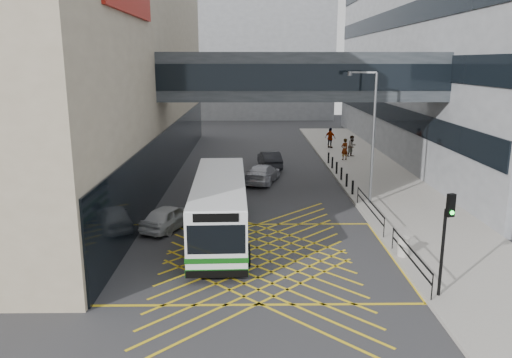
{
  "coord_description": "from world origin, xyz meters",
  "views": [
    {
      "loc": [
        -0.31,
        -20.74,
        8.45
      ],
      "look_at": [
        0.0,
        4.0,
        2.6
      ],
      "focal_mm": 35.0,
      "sensor_mm": 36.0,
      "label": 1
    }
  ],
  "objects_px": {
    "car_dark": "(270,160)",
    "car_silver": "(262,173)",
    "street_lamp": "(371,130)",
    "pedestrian_a": "(345,149)",
    "traffic_light": "(446,230)",
    "pedestrian_b": "(352,146)",
    "bus": "(220,206)",
    "litter_bin": "(403,246)",
    "pedestrian_c": "(330,138)",
    "car_white": "(169,217)"
  },
  "relations": [
    {
      "from": "car_dark",
      "to": "pedestrian_c",
      "type": "distance_m",
      "value": 10.72
    },
    {
      "from": "litter_bin",
      "to": "pedestrian_c",
      "type": "distance_m",
      "value": 27.93
    },
    {
      "from": "car_dark",
      "to": "litter_bin",
      "type": "height_order",
      "value": "car_dark"
    },
    {
      "from": "traffic_light",
      "to": "street_lamp",
      "type": "height_order",
      "value": "street_lamp"
    },
    {
      "from": "car_silver",
      "to": "traffic_light",
      "type": "xyz_separation_m",
      "value": [
        6.0,
        -18.13,
        1.97
      ]
    },
    {
      "from": "car_silver",
      "to": "litter_bin",
      "type": "xyz_separation_m",
      "value": [
        5.79,
        -14.26,
        -0.12
      ]
    },
    {
      "from": "car_silver",
      "to": "litter_bin",
      "type": "bearing_deg",
      "value": 127.44
    },
    {
      "from": "street_lamp",
      "to": "car_silver",
      "type": "bearing_deg",
      "value": 160.35
    },
    {
      "from": "traffic_light",
      "to": "pedestrian_a",
      "type": "height_order",
      "value": "traffic_light"
    },
    {
      "from": "pedestrian_b",
      "to": "litter_bin",
      "type": "bearing_deg",
      "value": -132.88
    },
    {
      "from": "pedestrian_b",
      "to": "car_dark",
      "type": "bearing_deg",
      "value": 171.89
    },
    {
      "from": "bus",
      "to": "pedestrian_a",
      "type": "height_order",
      "value": "bus"
    },
    {
      "from": "traffic_light",
      "to": "litter_bin",
      "type": "xyz_separation_m",
      "value": [
        -0.2,
        3.87,
        -2.09
      ]
    },
    {
      "from": "pedestrian_a",
      "to": "pedestrian_c",
      "type": "relative_size",
      "value": 0.94
    },
    {
      "from": "pedestrian_a",
      "to": "pedestrian_b",
      "type": "relative_size",
      "value": 0.99
    },
    {
      "from": "car_dark",
      "to": "car_silver",
      "type": "height_order",
      "value": "car_silver"
    },
    {
      "from": "street_lamp",
      "to": "pedestrian_a",
      "type": "height_order",
      "value": "street_lamp"
    },
    {
      "from": "bus",
      "to": "pedestrian_a",
      "type": "bearing_deg",
      "value": 61.23
    },
    {
      "from": "traffic_light",
      "to": "car_dark",
      "type": "bearing_deg",
      "value": 85.11
    },
    {
      "from": "car_silver",
      "to": "pedestrian_b",
      "type": "height_order",
      "value": "pedestrian_b"
    },
    {
      "from": "litter_bin",
      "to": "pedestrian_a",
      "type": "xyz_separation_m",
      "value": [
        1.47,
        21.82,
        0.49
      ]
    },
    {
      "from": "pedestrian_a",
      "to": "pedestrian_b",
      "type": "distance_m",
      "value": 1.81
    },
    {
      "from": "litter_bin",
      "to": "bus",
      "type": "bearing_deg",
      "value": 160.58
    },
    {
      "from": "car_white",
      "to": "pedestrian_c",
      "type": "distance_m",
      "value": 26.55
    },
    {
      "from": "bus",
      "to": "traffic_light",
      "type": "distance_m",
      "value": 10.79
    },
    {
      "from": "bus",
      "to": "car_dark",
      "type": "relative_size",
      "value": 2.42
    },
    {
      "from": "car_white",
      "to": "car_dark",
      "type": "xyz_separation_m",
      "value": [
        5.79,
        14.96,
        0.06
      ]
    },
    {
      "from": "car_white",
      "to": "pedestrian_c",
      "type": "height_order",
      "value": "pedestrian_c"
    },
    {
      "from": "litter_bin",
      "to": "pedestrian_b",
      "type": "distance_m",
      "value": 23.49
    },
    {
      "from": "car_silver",
      "to": "bus",
      "type": "bearing_deg",
      "value": 93.65
    },
    {
      "from": "car_dark",
      "to": "litter_bin",
      "type": "relative_size",
      "value": 5.16
    },
    {
      "from": "street_lamp",
      "to": "pedestrian_b",
      "type": "relative_size",
      "value": 4.14
    },
    {
      "from": "traffic_light",
      "to": "pedestrian_a",
      "type": "xyz_separation_m",
      "value": [
        1.26,
        25.69,
        -1.6
      ]
    },
    {
      "from": "car_silver",
      "to": "pedestrian_b",
      "type": "relative_size",
      "value": 2.46
    },
    {
      "from": "car_dark",
      "to": "street_lamp",
      "type": "xyz_separation_m",
      "value": [
        5.42,
        -10.86,
        3.86
      ]
    },
    {
      "from": "car_silver",
      "to": "litter_bin",
      "type": "height_order",
      "value": "car_silver"
    },
    {
      "from": "car_white",
      "to": "car_silver",
      "type": "distance_m",
      "value": 11.22
    },
    {
      "from": "litter_bin",
      "to": "pedestrian_a",
      "type": "distance_m",
      "value": 21.87
    },
    {
      "from": "litter_bin",
      "to": "pedestrian_c",
      "type": "bearing_deg",
      "value": 87.54
    },
    {
      "from": "pedestrian_a",
      "to": "street_lamp",
      "type": "bearing_deg",
      "value": 56.72
    },
    {
      "from": "bus",
      "to": "pedestrian_c",
      "type": "xyz_separation_m",
      "value": [
        9.35,
        25.02,
        -0.47
      ]
    },
    {
      "from": "traffic_light",
      "to": "car_white",
      "type": "bearing_deg",
      "value": 125.94
    },
    {
      "from": "street_lamp",
      "to": "pedestrian_c",
      "type": "distance_m",
      "value": 19.85
    },
    {
      "from": "car_dark",
      "to": "car_white",
      "type": "bearing_deg",
      "value": 61.87
    },
    {
      "from": "street_lamp",
      "to": "pedestrian_a",
      "type": "distance_m",
      "value": 13.95
    },
    {
      "from": "pedestrian_c",
      "to": "traffic_light",
      "type": "bearing_deg",
      "value": 129.12
    },
    {
      "from": "street_lamp",
      "to": "pedestrian_c",
      "type": "bearing_deg",
      "value": 111.7
    },
    {
      "from": "car_white",
      "to": "litter_bin",
      "type": "height_order",
      "value": "car_white"
    },
    {
      "from": "car_white",
      "to": "pedestrian_c",
      "type": "xyz_separation_m",
      "value": [
        12.07,
        23.64,
        0.49
      ]
    },
    {
      "from": "pedestrian_c",
      "to": "pedestrian_b",
      "type": "bearing_deg",
      "value": 146.07
    }
  ]
}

